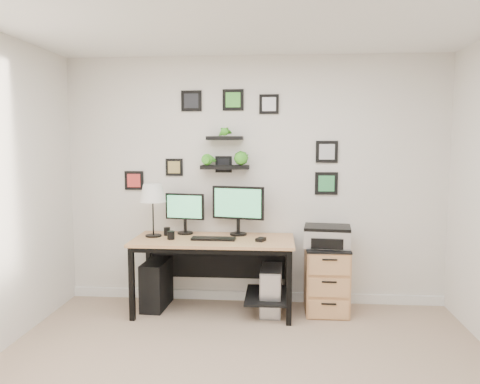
# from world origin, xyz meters

# --- Properties ---
(room) EXTENTS (4.00, 4.00, 4.00)m
(room) POSITION_xyz_m (0.00, 1.98, 0.05)
(room) COLOR tan
(room) RESTS_ON ground
(desk) EXTENTS (1.60, 0.70, 0.75)m
(desk) POSITION_xyz_m (-0.35, 1.67, 0.63)
(desk) COLOR tan
(desk) RESTS_ON ground
(monitor_left) EXTENTS (0.42, 0.19, 0.43)m
(monitor_left) POSITION_xyz_m (-0.72, 1.85, 1.00)
(monitor_left) COLOR black
(monitor_left) RESTS_ON desk
(monitor_right) EXTENTS (0.54, 0.21, 0.51)m
(monitor_right) POSITION_xyz_m (-0.16, 1.83, 1.05)
(monitor_right) COLOR black
(monitor_right) RESTS_ON desk
(keyboard) EXTENTS (0.44, 0.14, 0.02)m
(keyboard) POSITION_xyz_m (-0.38, 1.58, 0.76)
(keyboard) COLOR black
(keyboard) RESTS_ON desk
(mouse) EXTENTS (0.11, 0.13, 0.03)m
(mouse) POSITION_xyz_m (0.09, 1.55, 0.77)
(mouse) COLOR black
(mouse) RESTS_ON desk
(table_lamp) EXTENTS (0.27, 0.27, 0.54)m
(table_lamp) POSITION_xyz_m (-1.01, 1.69, 1.18)
(table_lamp) COLOR black
(table_lamp) RESTS_ON desk
(mug) EXTENTS (0.07, 0.07, 0.08)m
(mug) POSITION_xyz_m (-0.80, 1.56, 0.79)
(mug) COLOR black
(mug) RESTS_ON desk
(pen_cup) EXTENTS (0.07, 0.07, 0.08)m
(pen_cup) POSITION_xyz_m (-0.89, 1.76, 0.79)
(pen_cup) COLOR black
(pen_cup) RESTS_ON desk
(pc_tower_black) EXTENTS (0.24, 0.50, 0.49)m
(pc_tower_black) POSITION_xyz_m (-1.00, 1.71, 0.24)
(pc_tower_black) COLOR black
(pc_tower_black) RESTS_ON ground
(pc_tower_grey) EXTENTS (0.22, 0.47, 0.46)m
(pc_tower_grey) POSITION_xyz_m (0.19, 1.65, 0.23)
(pc_tower_grey) COLOR gray
(pc_tower_grey) RESTS_ON ground
(file_cabinet) EXTENTS (0.43, 0.53, 0.67)m
(file_cabinet) POSITION_xyz_m (0.75, 1.72, 0.34)
(file_cabinet) COLOR tan
(file_cabinet) RESTS_ON ground
(printer) EXTENTS (0.49, 0.41, 0.20)m
(printer) POSITION_xyz_m (0.75, 1.73, 0.77)
(printer) COLOR silver
(printer) RESTS_ON file_cabinet
(wall_decor) EXTENTS (2.27, 0.18, 1.09)m
(wall_decor) POSITION_xyz_m (-0.25, 1.93, 1.65)
(wall_decor) COLOR black
(wall_decor) RESTS_ON ground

